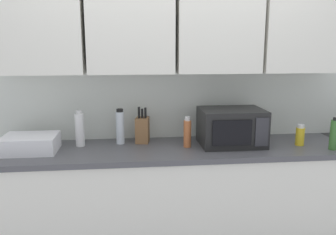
% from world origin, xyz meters
% --- Properties ---
extents(wall_back_with_cabinets, '(3.51, 0.38, 2.60)m').
position_xyz_m(wall_back_with_cabinets, '(0.00, -0.07, 1.58)').
color(wall_back_with_cabinets, silver).
rests_on(wall_back_with_cabinets, ground_plane).
extents(counter_run, '(2.64, 0.63, 0.90)m').
position_xyz_m(counter_run, '(0.00, -0.30, 0.45)').
color(counter_run, white).
rests_on(counter_run, ground_plane).
extents(microwave, '(0.48, 0.37, 0.28)m').
position_xyz_m(microwave, '(0.43, -0.28, 1.04)').
color(microwave, black).
rests_on(microwave, counter_run).
extents(dish_rack, '(0.38, 0.30, 0.12)m').
position_xyz_m(dish_rack, '(-1.06, -0.30, 0.96)').
color(dish_rack, silver).
rests_on(dish_rack, counter_run).
extents(knife_block, '(0.12, 0.14, 0.29)m').
position_xyz_m(knife_block, '(-0.25, -0.14, 1.00)').
color(knife_block, brown).
rests_on(knife_block, counter_run).
extents(bottle_yellow_mustard, '(0.07, 0.07, 0.16)m').
position_xyz_m(bottle_yellow_mustard, '(0.95, -0.35, 0.98)').
color(bottle_yellow_mustard, gold).
rests_on(bottle_yellow_mustard, counter_run).
extents(bottle_spice_jar, '(0.06, 0.06, 0.23)m').
position_xyz_m(bottle_spice_jar, '(0.08, -0.30, 1.01)').
color(bottle_spice_jar, '#BC6638').
rests_on(bottle_spice_jar, counter_run).
extents(bottle_green_oil, '(0.05, 0.05, 0.24)m').
position_xyz_m(bottle_green_oil, '(1.14, -0.49, 1.01)').
color(bottle_green_oil, '#386B2D').
rests_on(bottle_green_oil, counter_run).
extents(bottle_white_jar, '(0.07, 0.07, 0.28)m').
position_xyz_m(bottle_white_jar, '(-0.73, -0.19, 1.03)').
color(bottle_white_jar, white).
rests_on(bottle_white_jar, counter_run).
extents(bottle_clear_tall, '(0.07, 0.07, 0.28)m').
position_xyz_m(bottle_clear_tall, '(-0.42, -0.15, 1.03)').
color(bottle_clear_tall, silver).
rests_on(bottle_clear_tall, counter_run).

